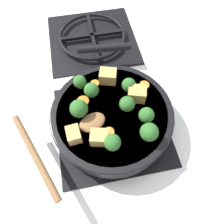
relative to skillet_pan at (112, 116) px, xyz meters
name	(u,v)px	position (x,y,z in m)	size (l,w,h in m)	color
ground_plane	(112,126)	(0.00, 0.00, -0.06)	(2.40, 2.40, 0.00)	white
front_burner_grate	(112,124)	(0.00, 0.00, -0.04)	(0.31, 0.31, 0.03)	black
rear_burner_grate	(92,37)	(0.00, 0.36, -0.04)	(0.31, 0.31, 0.03)	black
skillet_pan	(112,116)	(0.00, 0.00, 0.00)	(0.32, 0.42, 0.05)	black
wooden_spoon	(61,140)	(-0.13, -0.06, 0.03)	(0.23, 0.22, 0.02)	brown
tofu_cube_center_large	(108,76)	(0.01, 0.10, 0.04)	(0.05, 0.04, 0.04)	tan
tofu_cube_near_handle	(74,135)	(-0.10, -0.05, 0.04)	(0.04, 0.03, 0.03)	tan
tofu_cube_east_chunk	(137,94)	(0.07, 0.03, 0.04)	(0.05, 0.04, 0.04)	tan
tofu_cube_west_chunk	(99,137)	(-0.04, -0.07, 0.04)	(0.04, 0.03, 0.03)	tan
broccoli_floret_near_spoon	(80,82)	(-0.07, 0.09, 0.05)	(0.03, 0.03, 0.04)	#709956
broccoli_floret_center_top	(129,85)	(0.06, 0.05, 0.05)	(0.04, 0.04, 0.04)	#709956
broccoli_floret_east_rim	(149,132)	(0.07, -0.09, 0.05)	(0.04, 0.04, 0.05)	#709956
broccoli_floret_west_rim	(91,90)	(-0.04, 0.06, 0.05)	(0.04, 0.04, 0.05)	#709956
broccoli_floret_north_edge	(146,115)	(0.08, -0.04, 0.05)	(0.04, 0.04, 0.05)	#709956
broccoli_floret_south_cluster	(112,142)	(-0.02, -0.09, 0.05)	(0.04, 0.04, 0.05)	#709956
broccoli_floret_mid_floret	(127,104)	(0.04, 0.00, 0.05)	(0.04, 0.04, 0.05)	#709956
broccoli_floret_small_inner	(79,109)	(-0.08, 0.01, 0.05)	(0.05, 0.05, 0.05)	#709956
carrot_slice_orange_thin	(83,101)	(-0.07, 0.04, 0.03)	(0.03, 0.03, 0.01)	orange
carrot_slice_near_center	(109,132)	(-0.02, -0.06, 0.03)	(0.03, 0.03, 0.01)	orange
carrot_slice_edge_slice	(144,85)	(0.10, 0.06, 0.03)	(0.03, 0.03, 0.01)	orange
carrot_slice_under_broccoli	(95,83)	(-0.03, 0.09, 0.03)	(0.02, 0.02, 0.01)	orange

